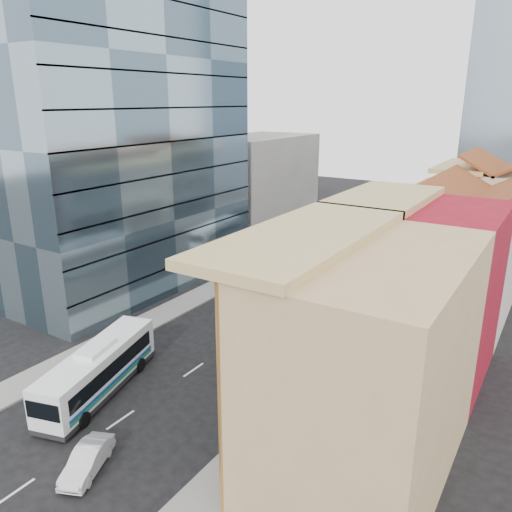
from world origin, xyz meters
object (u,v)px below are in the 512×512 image
Objects in this scene: office_tower at (125,139)px; bus_left_far at (317,249)px; bus_right at (286,305)px; bus_left_near at (98,369)px; sedan_right at (87,460)px; shophouse_tan at (370,368)px.

office_tower is 2.94× the size of bus_left_far.
office_tower is at bearing 178.66° from bus_right.
bus_left_near is at bearing -50.68° from office_tower.
sedan_right is (-0.15, -21.00, -1.26)m from bus_right.
office_tower is 25.19m from bus_left_near.
office_tower is 32.32m from sedan_right.
bus_right reaches higher than sedan_right.
bus_left_near is (-17.43, -2.56, -4.27)m from shophouse_tan.
shophouse_tan is 1.18× the size of bus_right.
shophouse_tan is at bearing -7.42° from bus_left_near.
bus_left_near is 33.11m from bus_left_far.
sedan_right is (5.28, -5.42, -1.08)m from bus_left_near.
bus_left_near is at bearing 111.03° from sedan_right.
sedan_right is (-12.15, -7.99, -5.35)m from shophouse_tan.
bus_left_far is at bearing 109.01° from bus_right.
bus_left_far is (-17.49, 30.54, -4.37)m from shophouse_tan.
office_tower is 23.09m from bus_right.
shophouse_tan is at bearing -45.70° from bus_right.
shophouse_tan reaches higher than bus_left_far.
bus_right is (-12.00, 13.01, -4.09)m from shophouse_tan.
shophouse_tan is 18.17m from bus_right.
shophouse_tan is at bearing -51.82° from bus_left_far.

